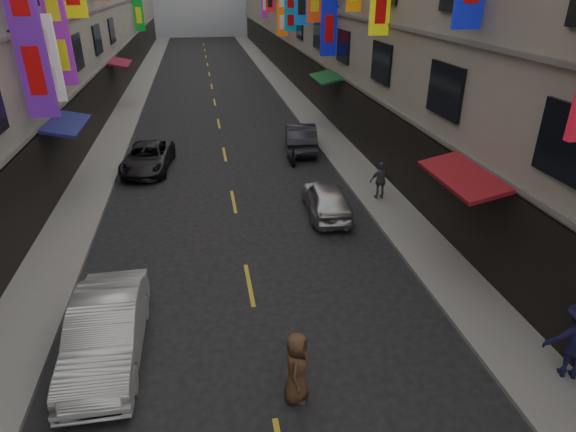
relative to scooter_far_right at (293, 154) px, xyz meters
name	(u,v)px	position (x,y,z in m)	size (l,w,h in m)	color
sidewalk_left	(130,105)	(-9.23, 13.78, -0.38)	(2.00, 90.00, 0.12)	slate
sidewalk_right	(295,98)	(2.77, 13.78, -0.38)	(2.00, 90.00, 0.12)	slate
street_awnings	(195,117)	(-4.49, -2.22, 2.56)	(13.99, 35.20, 0.41)	#144C23
lane_markings	(217,112)	(-3.23, 10.78, -0.44)	(0.12, 80.20, 0.01)	gold
scooter_far_right	(293,154)	(0.00, 0.00, 0.00)	(0.57, 1.80, 1.14)	black
car_left_mid	(106,332)	(-6.79, -12.61, 0.28)	(1.53, 4.39, 1.44)	silver
car_left_far	(148,158)	(-6.87, 0.17, 0.16)	(2.00, 4.34, 1.21)	black
car_right_mid	(326,198)	(0.17, -5.95, 0.19)	(1.50, 3.73, 1.27)	silver
car_right_far	(301,137)	(0.77, 1.85, 0.27)	(1.50, 4.30, 1.42)	#27272F
pedestrian_rfar	(381,181)	(2.60, -5.18, 0.44)	(0.89, 0.51, 1.52)	#555658
pedestrian_crossing	(297,367)	(-2.69, -14.63, 0.39)	(0.82, 0.56, 1.67)	#533621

